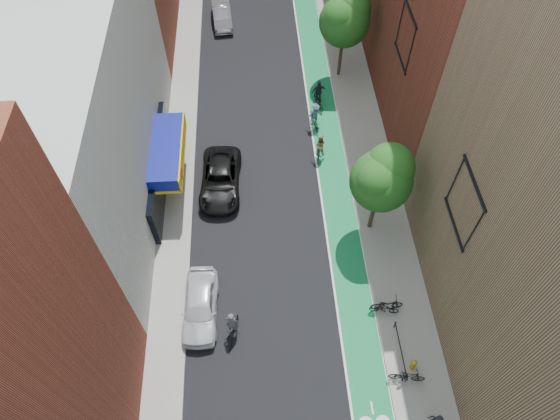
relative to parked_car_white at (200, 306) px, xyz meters
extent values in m
plane|color=black|center=(4.24, -5.15, -0.76)|extent=(160.00, 160.00, 0.00)
cube|color=#13704A|center=(8.24, 20.85, -0.75)|extent=(2.00, 68.00, 0.01)
cube|color=gray|center=(-1.76, 20.85, -0.68)|extent=(2.00, 68.00, 0.15)
cube|color=gray|center=(10.74, 20.85, -0.68)|extent=(3.00, 68.00, 0.15)
cube|color=silver|center=(-6.76, 8.85, 5.24)|extent=(8.00, 20.00, 12.00)
cylinder|color=#332619|center=(9.84, 4.85, 0.89)|extent=(0.24, 0.24, 3.30)
sphere|color=#134816|center=(9.84, 4.85, 3.62)|extent=(3.36, 3.36, 3.36)
sphere|color=#134816|center=(10.24, 5.15, 4.34)|extent=(2.64, 2.64, 2.64)
sphere|color=#134816|center=(9.54, 4.55, 4.10)|extent=(2.40, 2.40, 2.40)
cylinder|color=#332619|center=(9.84, 18.85, 0.97)|extent=(0.24, 0.24, 3.47)
sphere|color=#134816|center=(9.84, 18.85, 3.84)|extent=(3.53, 3.53, 3.53)
sphere|color=#134816|center=(10.24, 19.15, 4.60)|extent=(2.77, 2.77, 2.77)
sphere|color=#134816|center=(9.54, 18.55, 4.34)|extent=(2.52, 2.52, 2.52)
imported|color=silver|center=(0.00, 0.00, 0.00)|extent=(1.92, 4.51, 1.52)
imported|color=black|center=(1.01, 8.53, -0.03)|extent=(2.69, 5.37, 1.46)
imported|color=#999BA1|center=(1.02, 26.25, -0.06)|extent=(1.84, 4.34, 1.39)
imported|color=black|center=(1.70, -1.34, -0.27)|extent=(1.06, 1.96, 0.98)
imported|color=#525059|center=(1.70, -1.24, 0.50)|extent=(0.75, 0.58, 1.82)
imported|color=black|center=(7.44, 10.56, -0.31)|extent=(0.76, 1.54, 0.89)
imported|color=tan|center=(7.44, 10.66, 0.42)|extent=(0.93, 0.80, 1.66)
imported|color=black|center=(7.94, 15.59, -0.26)|extent=(1.03, 1.98, 0.99)
imported|color=black|center=(7.94, 15.69, 0.49)|extent=(1.12, 0.64, 1.79)
imported|color=black|center=(7.44, 13.48, -0.25)|extent=(0.84, 1.75, 1.01)
imported|color=#44667B|center=(7.44, 13.58, 0.38)|extent=(1.13, 0.80, 1.59)
imported|color=black|center=(9.64, -0.67, -0.20)|extent=(1.62, 0.80, 0.82)
imported|color=black|center=(10.06, -4.28, -0.08)|extent=(1.83, 0.79, 1.07)
imported|color=black|center=(9.80, -0.46, -0.15)|extent=(1.75, 0.64, 0.92)
cylinder|color=gold|center=(10.52, -3.69, -0.32)|extent=(0.25, 0.25, 0.57)
sphere|color=gold|center=(10.52, -3.69, 0.03)|extent=(0.27, 0.27, 0.27)
camera|label=1|loc=(3.46, -11.43, 24.03)|focal=32.00mm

